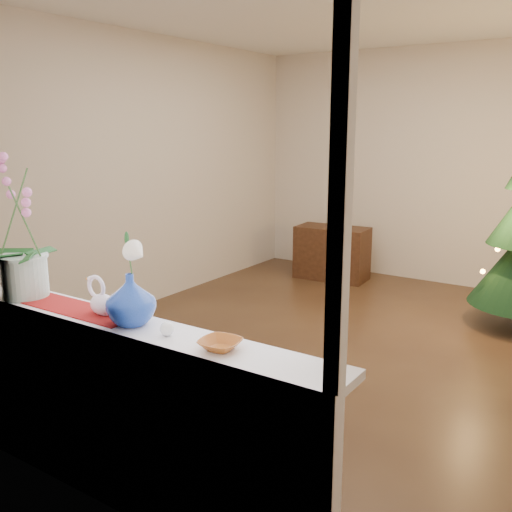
{
  "coord_description": "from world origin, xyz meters",
  "views": [
    {
      "loc": [
        1.86,
        -4.13,
        1.82
      ],
      "look_at": [
        0.04,
        -1.4,
        1.06
      ],
      "focal_mm": 40.0,
      "sensor_mm": 36.0,
      "label": 1
    }
  ],
  "objects_px": {
    "swan": "(103,297)",
    "amber_dish": "(220,345)",
    "blue_vase": "(130,296)",
    "paperweight": "(167,329)",
    "side_table": "(332,253)",
    "orchid_pot": "(20,227)"
  },
  "relations": [
    {
      "from": "swan",
      "to": "blue_vase",
      "type": "bearing_deg",
      "value": -3.92
    },
    {
      "from": "amber_dish",
      "to": "side_table",
      "type": "height_order",
      "value": "amber_dish"
    },
    {
      "from": "orchid_pot",
      "to": "amber_dish",
      "type": "distance_m",
      "value": 1.36
    },
    {
      "from": "orchid_pot",
      "to": "side_table",
      "type": "xyz_separation_m",
      "value": [
        -0.31,
        4.33,
        -0.98
      ]
    },
    {
      "from": "blue_vase",
      "to": "paperweight",
      "type": "distance_m",
      "value": 0.26
    },
    {
      "from": "amber_dish",
      "to": "swan",
      "type": "bearing_deg",
      "value": 177.21
    },
    {
      "from": "orchid_pot",
      "to": "blue_vase",
      "type": "relative_size",
      "value": 2.75
    },
    {
      "from": "swan",
      "to": "amber_dish",
      "type": "distance_m",
      "value": 0.74
    },
    {
      "from": "swan",
      "to": "side_table",
      "type": "height_order",
      "value": "swan"
    },
    {
      "from": "blue_vase",
      "to": "amber_dish",
      "type": "bearing_deg",
      "value": -1.57
    },
    {
      "from": "swan",
      "to": "paperweight",
      "type": "relative_size",
      "value": 3.39
    },
    {
      "from": "paperweight",
      "to": "side_table",
      "type": "distance_m",
      "value": 4.59
    },
    {
      "from": "orchid_pot",
      "to": "paperweight",
      "type": "relative_size",
      "value": 12.08
    },
    {
      "from": "blue_vase",
      "to": "paperweight",
      "type": "height_order",
      "value": "blue_vase"
    },
    {
      "from": "blue_vase",
      "to": "amber_dish",
      "type": "height_order",
      "value": "blue_vase"
    },
    {
      "from": "blue_vase",
      "to": "amber_dish",
      "type": "relative_size",
      "value": 1.9
    },
    {
      "from": "swan",
      "to": "side_table",
      "type": "bearing_deg",
      "value": 103.5
    },
    {
      "from": "orchid_pot",
      "to": "side_table",
      "type": "bearing_deg",
      "value": 94.11
    },
    {
      "from": "swan",
      "to": "blue_vase",
      "type": "xyz_separation_m",
      "value": [
        0.21,
        -0.02,
        0.05
      ]
    },
    {
      "from": "swan",
      "to": "amber_dish",
      "type": "xyz_separation_m",
      "value": [
        0.74,
        -0.04,
        -0.07
      ]
    },
    {
      "from": "swan",
      "to": "amber_dish",
      "type": "height_order",
      "value": "swan"
    },
    {
      "from": "paperweight",
      "to": "side_table",
      "type": "relative_size",
      "value": 0.07
    }
  ]
}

